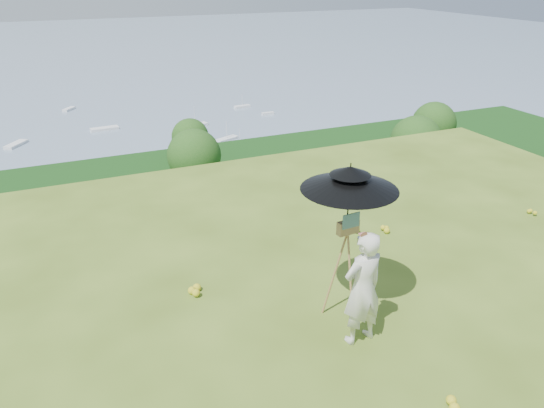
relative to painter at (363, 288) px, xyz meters
name	(u,v)px	position (x,y,z in m)	size (l,w,h in m)	color
ground	(427,283)	(1.81, 0.79, -0.84)	(14.00, 14.00, 0.00)	#4D651C
forest_slope	(150,359)	(1.81, 35.79, -29.84)	(140.00, 56.00, 22.00)	#11390F
shoreline_tier	(102,240)	(1.81, 75.79, -36.84)	(170.00, 28.00, 8.00)	gray
bay_water	(49,67)	(1.81, 240.79, -34.84)	(700.00, 700.00, 0.00)	#738BA4
slope_trees	(134,226)	(1.81, 35.79, -15.84)	(110.00, 50.00, 6.00)	#144414
harbor_town	(97,204)	(1.81, 75.79, -30.34)	(110.00, 22.00, 5.00)	beige
moored_boats	(16,112)	(-10.69, 161.79, -34.49)	(140.00, 140.00, 0.70)	white
wildflowers	(417,272)	(1.81, 1.04, -0.78)	(10.00, 10.50, 0.12)	gold
painter	(363,288)	(0.00, 0.00, 0.00)	(0.61, 0.40, 1.69)	beige
field_easel	(345,265)	(0.10, 0.60, 0.00)	(0.64, 0.64, 1.70)	#9F7642
sun_umbrella	(349,198)	(0.10, 0.63, 1.05)	(1.34, 1.34, 1.01)	black
painter_cap	(367,236)	(0.00, 0.00, 0.80)	(0.18, 0.21, 0.10)	#C9706E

